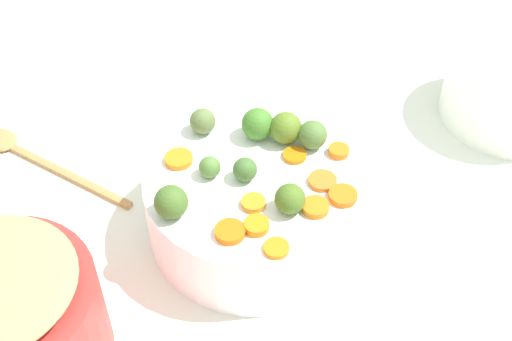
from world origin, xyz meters
The scene contains 22 objects.
tabletop centered at (0.00, 0.00, 0.01)m, with size 2.40×2.40×0.02m, color white.
serving_bowl_carrots centered at (-0.02, -0.04, 0.07)m, with size 0.29×0.29×0.10m, color white.
metal_pot centered at (0.21, -0.29, 0.08)m, with size 0.22×0.22×0.13m, color red.
carrot_slice_0 centered at (0.03, -0.04, 0.13)m, with size 0.03×0.03×0.01m, color orange.
carrot_slice_1 centered at (-0.08, 0.06, 0.13)m, with size 0.03×0.03×0.01m, color orange.
carrot_slice_2 centered at (-0.04, -0.14, 0.13)m, with size 0.04×0.04×0.01m, color orange.
carrot_slice_3 centered at (0.09, 0.00, 0.12)m, with size 0.03×0.03×0.01m, color orange.
carrot_slice_4 centered at (0.00, 0.07, 0.13)m, with size 0.04×0.04×0.01m, color orange.
carrot_slice_5 centered at (-0.07, 0.01, 0.12)m, with size 0.03×0.03×0.01m, color orange.
carrot_slice_6 centered at (0.08, -0.06, 0.13)m, with size 0.04×0.04×0.01m, color orange.
carrot_slice_7 centered at (-0.02, 0.05, 0.12)m, with size 0.04×0.04×0.01m, color orange.
carrot_slice_8 centered at (0.06, -0.03, 0.13)m, with size 0.03×0.03×0.01m, color orange.
carrot_slice_9 centered at (0.02, 0.04, 0.13)m, with size 0.03×0.03×0.01m, color orange.
brussels_sprout_0 centered at (-0.10, -0.01, 0.14)m, with size 0.04×0.04×0.04m, color #5C7B25.
brussels_sprout_1 centered at (0.03, 0.01, 0.14)m, with size 0.04×0.04×0.04m, color #4E6F24.
brussels_sprout_2 centered at (-0.02, -0.05, 0.14)m, with size 0.03×0.03×0.03m, color #436D31.
brussels_sprout_3 centered at (-0.10, -0.12, 0.14)m, with size 0.04×0.04×0.04m, color #607641.
brussels_sprout_4 centered at (-0.09, 0.03, 0.14)m, with size 0.04×0.04×0.04m, color #547739.
brussels_sprout_5 centered at (0.05, -0.13, 0.14)m, with size 0.04×0.04×0.04m, color #476B2A.
brussels_sprout_6 centered at (-0.02, -0.10, 0.14)m, with size 0.03×0.03×0.03m, color #577E39.
brussels_sprout_7 centered at (-0.10, -0.05, 0.14)m, with size 0.04×0.04×0.04m, color #45802B.
wooden_spoon centered at (-0.12, -0.42, 0.03)m, with size 0.15×0.29×0.01m.
Camera 1 is at (0.57, 0.04, 0.72)m, focal length 46.02 mm.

